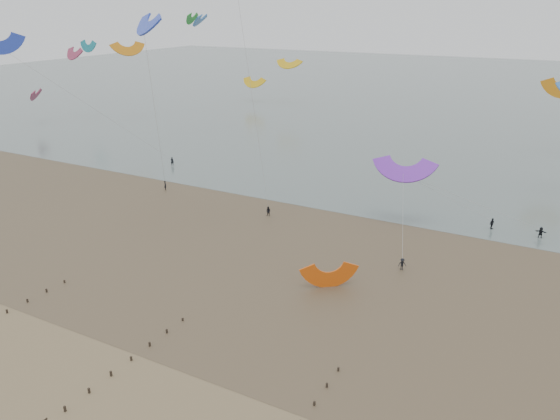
% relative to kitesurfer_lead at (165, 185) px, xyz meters
% --- Properties ---
extents(ground, '(500.00, 500.00, 0.00)m').
position_rel_kitesurfer_lead_xyz_m(ground, '(26.17, -45.87, -0.88)').
color(ground, brown).
rests_on(ground, ground).
extents(sea_and_shore, '(500.00, 665.00, 0.03)m').
position_rel_kitesurfer_lead_xyz_m(sea_and_shore, '(22.09, -11.47, -0.88)').
color(sea_and_shore, '#475654').
rests_on(sea_and_shore, ground).
extents(kitesurfer_lead, '(0.77, 0.74, 1.77)m').
position_rel_kitesurfer_lead_xyz_m(kitesurfer_lead, '(0.00, 0.00, 0.00)').
color(kitesurfer_lead, black).
rests_on(kitesurfer_lead, ground).
extents(kitesurfers, '(102.88, 25.22, 1.82)m').
position_rel_kitesurfer_lead_xyz_m(kitesurfers, '(53.39, 2.49, -0.04)').
color(kitesurfers, black).
rests_on(kitesurfers, ground).
extents(grounded_kite, '(7.54, 7.30, 3.27)m').
position_rel_kitesurfer_lead_xyz_m(grounded_kite, '(40.96, -19.49, -0.88)').
color(grounded_kite, '#DC510D').
rests_on(grounded_kite, ground).
extents(kites_airborne, '(235.19, 115.17, 39.87)m').
position_rel_kitesurfer_lead_xyz_m(kites_airborne, '(16.43, 42.77, 18.86)').
color(kites_airborne, maroon).
rests_on(kites_airborne, ground).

